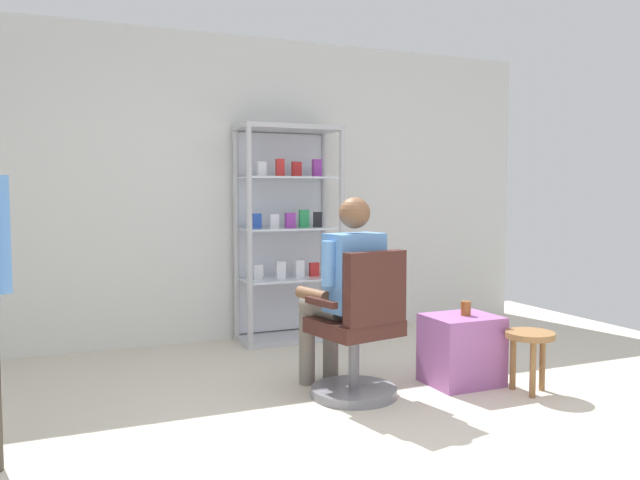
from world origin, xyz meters
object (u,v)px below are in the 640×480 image
object	(u,v)px
display_cabinet_main	(286,232)
tea_glass	(466,308)
storage_crate	(461,350)
wooden_stool	(530,344)
office_chair	(359,338)
seated_shopkeeper	(344,285)

from	to	relation	value
display_cabinet_main	tea_glass	size ratio (longest dim) A/B	19.15
display_cabinet_main	storage_crate	world-z (taller)	display_cabinet_main
tea_glass	wooden_stool	size ratio (longest dim) A/B	0.24
office_chair	storage_crate	size ratio (longest dim) A/B	2.02
seated_shopkeeper	wooden_stool	bearing A→B (deg)	-23.71
display_cabinet_main	storage_crate	distance (m)	2.01
seated_shopkeeper	tea_glass	distance (m)	0.89
display_cabinet_main	tea_glass	bearing A→B (deg)	-69.84
storage_crate	tea_glass	bearing A→B (deg)	-8.06
office_chair	seated_shopkeeper	bearing A→B (deg)	101.28
display_cabinet_main	seated_shopkeeper	distance (m)	1.65
display_cabinet_main	storage_crate	size ratio (longest dim) A/B	4.00
tea_glass	seated_shopkeeper	bearing A→B (deg)	169.83
seated_shopkeeper	wooden_stool	size ratio (longest dim) A/B	3.18
seated_shopkeeper	storage_crate	world-z (taller)	seated_shopkeeper
storage_crate	display_cabinet_main	bearing A→B (deg)	109.41
office_chair	wooden_stool	distance (m)	1.14
tea_glass	wooden_stool	distance (m)	0.48
wooden_stool	tea_glass	bearing A→B (deg)	128.14
display_cabinet_main	office_chair	world-z (taller)	display_cabinet_main
office_chair	wooden_stool	world-z (taller)	office_chair
storage_crate	wooden_stool	size ratio (longest dim) A/B	1.17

